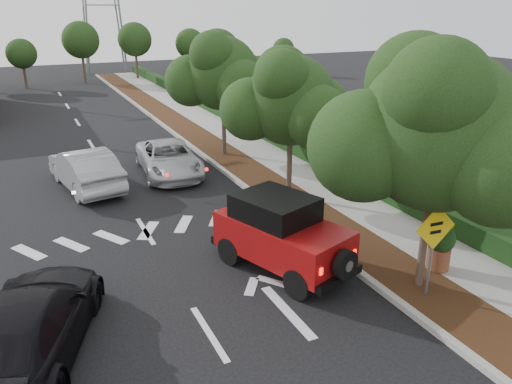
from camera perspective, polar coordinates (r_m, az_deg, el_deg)
ground at (r=11.67m, az=-5.37°, el=-15.79°), size 120.00×120.00×0.00m
curb at (r=23.29m, az=-4.98°, el=3.38°), size 0.20×70.00×0.15m
planting_strip at (r=23.64m, az=-2.71°, el=3.66°), size 1.80×70.00×0.12m
sidewalk at (r=24.40m, az=1.42°, el=4.22°), size 2.00×70.00×0.12m
hedge at (r=24.95m, az=4.31°, el=5.34°), size 0.80×70.00×0.80m
transmission_tower at (r=58.04m, az=-16.56°, el=12.84°), size 7.00×4.00×28.00m
street_tree_near at (r=13.90m, az=18.00°, el=-10.35°), size 3.80×3.80×5.92m
street_tree_mid at (r=18.97m, az=3.73°, el=-0.86°), size 3.20×3.20×5.32m
street_tree_far at (r=24.55m, az=-3.61°, el=4.14°), size 3.40×3.40×5.62m
red_jeep at (r=13.73m, az=2.47°, el=-4.64°), size 2.95×4.29×2.10m
silver_suv_ahead at (r=21.98m, az=-9.95°, el=3.79°), size 2.69×5.16×1.39m
black_suv_oncoming at (r=11.52m, az=-24.64°, el=-13.67°), size 3.93×5.78×1.56m
silver_sedan_oncoming at (r=21.03m, az=-18.94°, el=2.53°), size 2.51×5.13×1.62m
speed_hump_sign at (r=12.70m, az=19.65°, el=-5.08°), size 1.13×0.12×2.41m
terracotta_planter at (r=14.41m, az=20.33°, el=-5.42°), size 0.77×0.77×1.35m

